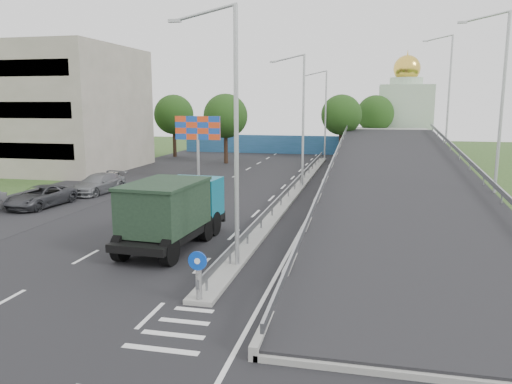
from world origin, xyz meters
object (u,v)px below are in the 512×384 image
(sign_bollard, at_px, (198,275))
(parked_car_c, at_px, (41,197))
(lamp_post_mid, at_px, (301,113))
(lamp_post_far, at_px, (324,110))
(church, at_px, (405,112))
(parked_car_d, at_px, (98,184))
(billboard, at_px, (198,132))
(dump_truck, at_px, (174,209))
(lamp_post_near, at_px, (231,124))

(sign_bollard, distance_m, parked_car_c, 19.82)
(lamp_post_mid, height_order, lamp_post_far, same)
(lamp_post_far, bearing_deg, church, 54.76)
(parked_car_d, bearing_deg, sign_bollard, -44.87)
(lamp_post_mid, distance_m, billboard, 9.47)
(lamp_post_far, height_order, parked_car_c, lamp_post_far)
(billboard, xyz_separation_m, dump_truck, (5.55, -19.38, -2.44))
(lamp_post_mid, bearing_deg, sign_bollard, -90.26)
(lamp_post_near, distance_m, lamp_post_far, 40.00)
(lamp_post_near, height_order, lamp_post_far, same)
(parked_car_d, bearing_deg, dump_truck, -40.30)
(sign_bollard, bearing_deg, lamp_post_far, 89.86)
(dump_truck, bearing_deg, parked_car_c, 155.22)
(sign_bollard, distance_m, billboard, 27.53)
(billboard, bearing_deg, dump_truck, -74.01)
(lamp_post_mid, relative_size, lamp_post_far, 1.00)
(lamp_post_near, relative_size, lamp_post_mid, 1.00)
(lamp_post_far, distance_m, church, 17.15)
(church, distance_m, parked_car_d, 46.74)
(parked_car_d, bearing_deg, church, 65.97)
(lamp_post_mid, xyz_separation_m, parked_car_c, (-15.25, -11.04, -5.13))
(dump_truck, distance_m, parked_car_c, 13.34)
(sign_bollard, height_order, parked_car_d, sign_bollard)
(billboard, distance_m, dump_truck, 20.30)
(lamp_post_mid, bearing_deg, lamp_post_near, -90.00)
(sign_bollard, relative_size, parked_car_c, 0.34)
(sign_bollard, xyz_separation_m, billboard, (-9.00, 25.83, 3.15))
(lamp_post_mid, distance_m, dump_truck, 18.20)
(lamp_post_far, bearing_deg, sign_bollard, -90.14)
(church, relative_size, parked_car_d, 2.76)
(dump_truck, height_order, parked_car_d, dump_truck)
(sign_bollard, distance_m, church, 58.84)
(lamp_post_near, distance_m, lamp_post_mid, 20.00)
(church, height_order, parked_car_c, church)
(billboard, height_order, dump_truck, billboard)
(billboard, relative_size, parked_car_d, 1.10)
(lamp_post_mid, bearing_deg, dump_truck, -101.57)
(lamp_post_near, bearing_deg, sign_bollard, -91.64)
(lamp_post_far, height_order, parked_car_d, lamp_post_far)
(lamp_post_near, bearing_deg, parked_car_d, 134.97)
(lamp_post_far, relative_size, parked_car_d, 2.01)
(billboard, bearing_deg, lamp_post_far, 63.16)
(lamp_post_near, xyz_separation_m, dump_truck, (-3.56, 2.62, -4.06))
(sign_bollard, height_order, lamp_post_near, lamp_post_near)
(church, bearing_deg, billboard, -120.70)
(lamp_post_far, relative_size, dump_truck, 1.38)
(lamp_post_far, bearing_deg, dump_truck, -95.44)
(lamp_post_far, height_order, church, church)
(parked_car_c, height_order, parked_car_d, parked_car_d)
(sign_bollard, relative_size, lamp_post_mid, 0.17)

